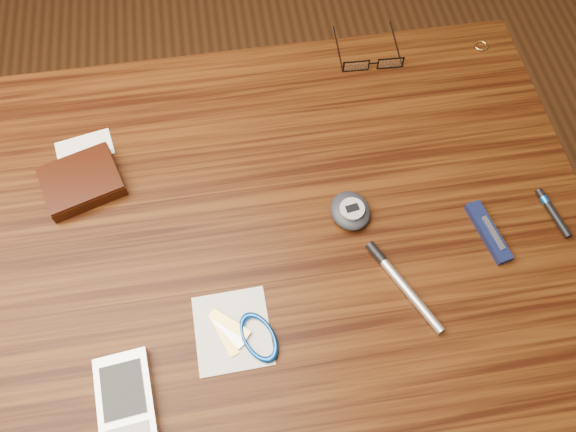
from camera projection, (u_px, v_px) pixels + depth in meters
The scene contains 11 objects.
ground at pixel (268, 357), 1.47m from camera, with size 3.80×3.80×0.00m, color #472814.
desk at pixel (255, 258), 0.90m from camera, with size 1.00×0.70×0.75m.
wallet_and_card at pixel (82, 180), 0.84m from camera, with size 0.13×0.16×0.02m.
eyeglasses at pixel (372, 62), 0.95m from camera, with size 0.11×0.11×0.02m.
gold_ring at pixel (481, 46), 0.98m from camera, with size 0.02×0.02×0.00m, color tan.
pda_phone at pixel (126, 404), 0.69m from camera, with size 0.08×0.13×0.02m.
pedometer at pixel (350, 211), 0.81m from camera, with size 0.07×0.07×0.03m.
notepad_keys at pixel (246, 334), 0.73m from camera, with size 0.12×0.11×0.01m.
pocket_knife at pixel (488, 232), 0.80m from camera, with size 0.04×0.10×0.01m.
silver_pen at pixel (398, 279), 0.77m from camera, with size 0.08×0.14×0.01m.
black_blue_pen at pixel (552, 211), 0.82m from camera, with size 0.03×0.08×0.01m.
Camera 1 is at (-0.00, -0.37, 1.48)m, focal length 35.00 mm.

